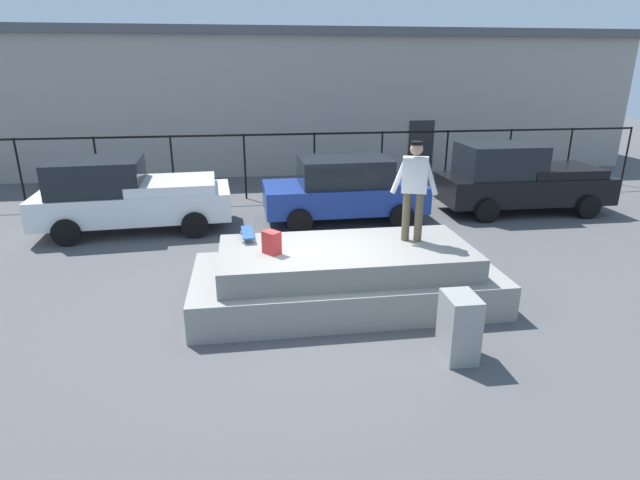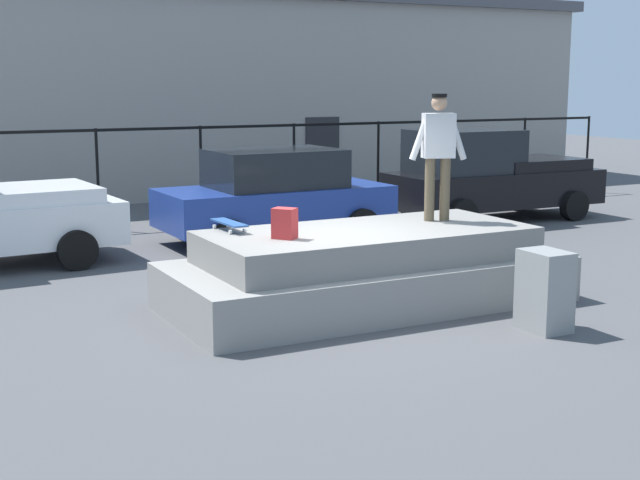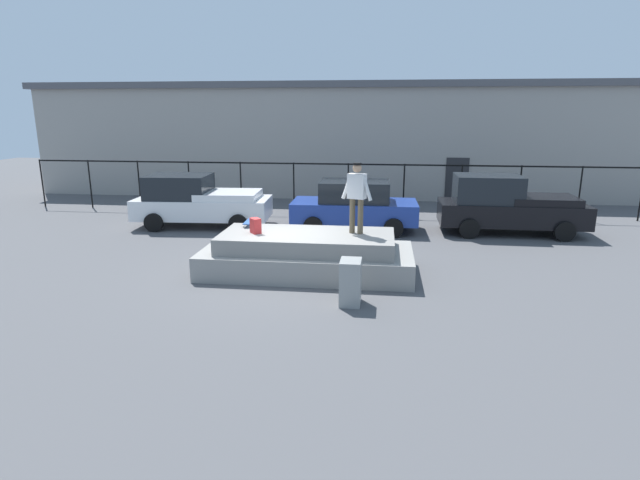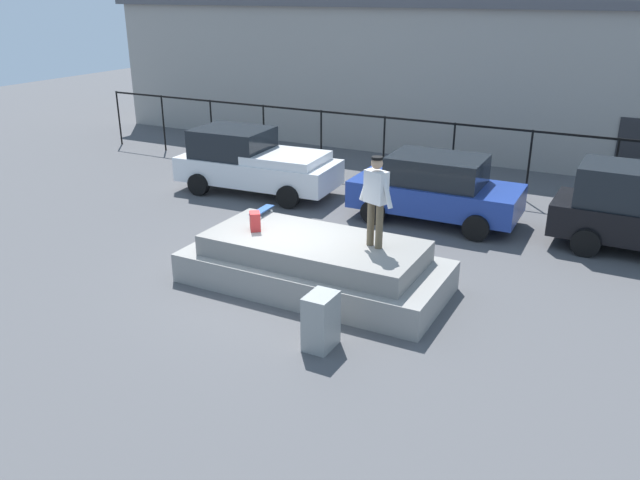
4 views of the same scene
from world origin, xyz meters
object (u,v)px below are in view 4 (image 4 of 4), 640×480
at_px(skateboarder, 376,195).
at_px(car_blue_sedan_mid, 436,188).
at_px(skateboard, 262,210).
at_px(backpack, 255,221).
at_px(car_white_pickup_near, 253,162).
at_px(utility_box, 321,321).

relative_size(skateboarder, car_blue_sedan_mid, 0.41).
bearing_deg(skateboard, skateboarder, -10.83).
height_order(skateboarder, car_blue_sedan_mid, skateboarder).
xyz_separation_m(backpack, car_white_pickup_near, (-3.34, 5.00, -0.30)).
bearing_deg(utility_box, skateboard, 136.92).
bearing_deg(skateboarder, utility_box, -89.64).
bearing_deg(skateboard, utility_box, -43.77).
height_order(skateboard, backpack, backpack).
height_order(skateboard, car_blue_sedan_mid, car_blue_sedan_mid).
height_order(backpack, car_white_pickup_near, car_white_pickup_near).
xyz_separation_m(skateboarder, car_white_pickup_near, (-5.84, 4.69, -1.13)).
relative_size(skateboarder, car_white_pickup_near, 0.37).
relative_size(skateboarder, utility_box, 1.82).
xyz_separation_m(car_blue_sedan_mid, utility_box, (0.33, -6.97, -0.39)).
bearing_deg(car_blue_sedan_mid, skateboarder, -86.21).
xyz_separation_m(skateboard, utility_box, (2.91, -2.79, -0.64)).
height_order(skateboarder, backpack, skateboarder).
height_order(car_blue_sedan_mid, utility_box, car_blue_sedan_mid).
height_order(backpack, car_blue_sedan_mid, car_blue_sedan_mid).
relative_size(skateboard, car_white_pickup_near, 0.16).
bearing_deg(car_white_pickup_near, car_blue_sedan_mid, 0.51).
distance_m(skateboard, backpack, 0.95).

